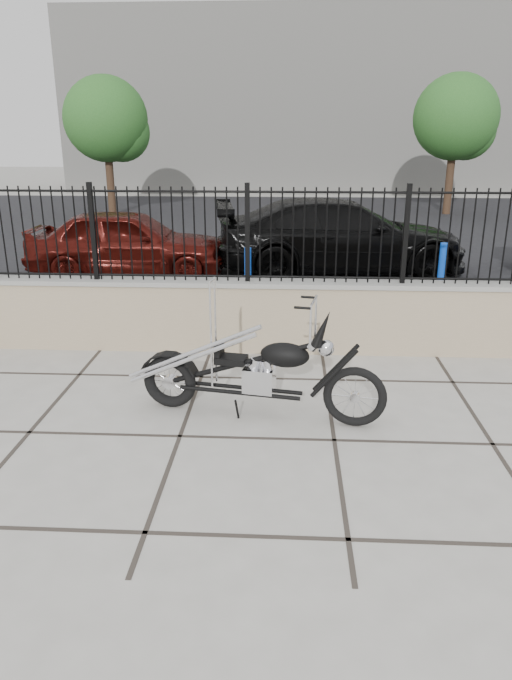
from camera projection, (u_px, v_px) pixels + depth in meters
The scene contains 12 objects.
ground_plane at pixel (334, 440), 5.83m from camera, with size 90.00×90.00×0.00m, color #99968E.
parking_lot at pixel (305, 233), 17.62m from camera, with size 30.00×30.00×0.00m, color black.
retaining_wall at pixel (323, 317), 8.03m from camera, with size 14.00×0.36×0.96m, color gray.
iron_fence at pixel (326, 236), 7.67m from camera, with size 14.00×0.08×1.20m, color black.
background_building at pixel (301, 105), 29.51m from camera, with size 22.00×6.00×8.00m, color beige.
chopper_motorcycle at pixel (254, 350), 6.10m from camera, with size 2.44×0.43×1.47m, color black, non-canonical shape.
car_red at pixel (128, 242), 12.23m from camera, with size 1.61×4.00×1.36m, color #3F0C09.
car_black at pixel (340, 236), 12.56m from camera, with size 2.11×5.18×1.50m, color black.
bollard_a at pixel (248, 276), 10.23m from camera, with size 0.12×0.12×0.98m, color #0B3DAD.
bollard_b at pixel (441, 275), 10.10m from camera, with size 0.13×0.13×1.08m, color #0B1FB1.
tree_left at pixel (105, 115), 20.16m from camera, with size 2.79×2.79×4.72m.
tree_right at pixel (456, 113), 20.53m from camera, with size 2.86×2.86×4.82m.
Camera 1 is at (-0.47, -5.22, 2.83)m, focal length 32.00 mm.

